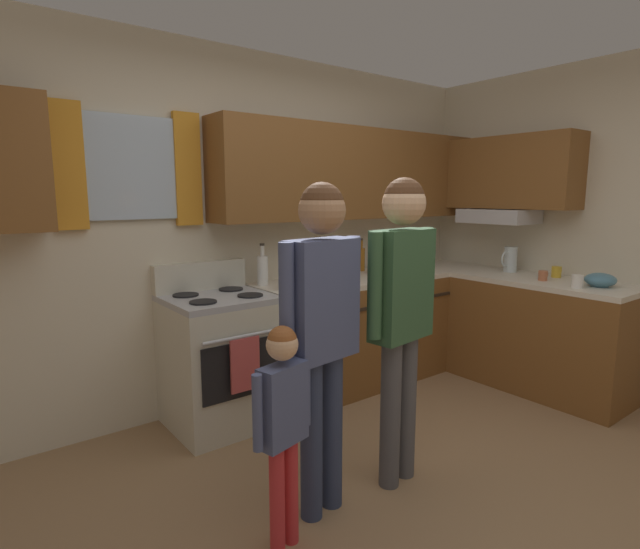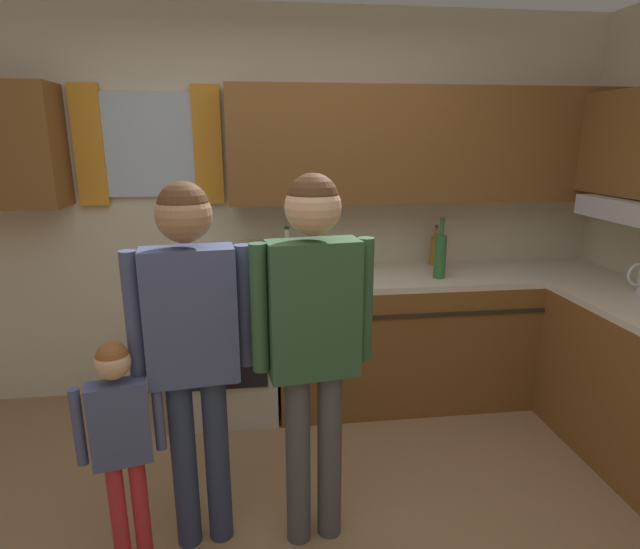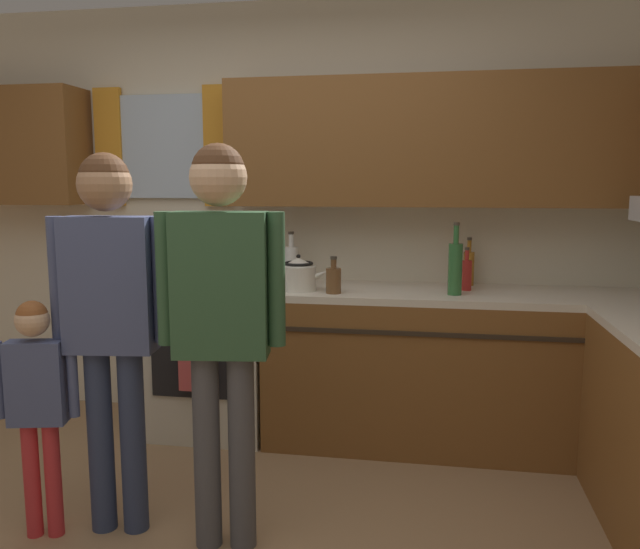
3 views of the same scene
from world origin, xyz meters
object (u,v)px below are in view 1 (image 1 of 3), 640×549
at_px(adult_holding_child, 322,312).
at_px(adult_in_plaid, 401,296).
at_px(bottle_sauce_red, 374,263).
at_px(water_pitcher, 510,259).
at_px(mug_mustard_yellow, 557,272).
at_px(cup_terracotta, 543,276).
at_px(mixing_bowl, 600,280).
at_px(stovetop_kettle, 295,276).
at_px(bottle_oil_amber, 361,258).
at_px(stove_oven, 220,358).
at_px(mug_ceramic_white, 578,281).
at_px(small_child, 283,412).
at_px(bottle_wine_green, 382,259).
at_px(bottle_milk_white, 263,269).
at_px(bottle_squat_brown, 323,277).

bearing_deg(adult_holding_child, adult_in_plaid, -4.74).
xyz_separation_m(bottle_sauce_red, adult_in_plaid, (-1.02, -1.27, 0.05)).
bearing_deg(water_pitcher, mug_mustard_yellow, -83.37).
distance_m(cup_terracotta, water_pitcher, 0.45).
bearing_deg(bottle_sauce_red, mixing_bowl, -58.36).
bearing_deg(stovetop_kettle, cup_terracotta, -27.01).
xyz_separation_m(bottle_oil_amber, mug_mustard_yellow, (1.02, -1.23, -0.06)).
distance_m(stove_oven, cup_terracotta, 2.55).
distance_m(bottle_oil_amber, mug_ceramic_white, 1.70).
bearing_deg(mug_mustard_yellow, cup_terracotta, -176.84).
xyz_separation_m(adult_holding_child, small_child, (-0.29, -0.10, -0.38)).
distance_m(bottle_wine_green, mixing_bowl, 1.61).
relative_size(mug_ceramic_white, adult_in_plaid, 0.08).
relative_size(bottle_sauce_red, bottle_milk_white, 0.78).
bearing_deg(mug_mustard_yellow, stove_oven, 158.24).
height_order(bottle_sauce_red, cup_terracotta, bottle_sauce_red).
bearing_deg(stovetop_kettle, adult_in_plaid, -94.49).
bearing_deg(bottle_oil_amber, stovetop_kettle, -159.54).
height_order(bottle_milk_white, cup_terracotta, bottle_milk_white).
bearing_deg(bottle_milk_white, small_child, -118.31).
relative_size(cup_terracotta, stovetop_kettle, 0.40).
bearing_deg(mixing_bowl, water_pitcher, 82.36).
xyz_separation_m(cup_terracotta, water_pitcher, (0.19, 0.41, 0.07)).
relative_size(bottle_sauce_red, adult_in_plaid, 0.15).
relative_size(stove_oven, bottle_wine_green, 2.79).
bearing_deg(mug_mustard_yellow, adult_in_plaid, -173.93).
height_order(bottle_squat_brown, adult_holding_child, adult_holding_child).
bearing_deg(small_child, adult_in_plaid, 4.56).
bearing_deg(water_pitcher, bottle_sauce_red, 146.78).
distance_m(bottle_squat_brown, water_pitcher, 1.78).
distance_m(stove_oven, mug_ceramic_white, 2.61).
relative_size(bottle_wine_green, small_child, 0.38).
relative_size(cup_terracotta, mug_mustard_yellow, 0.91).
bearing_deg(mixing_bowl, bottle_squat_brown, 143.01).
height_order(bottle_wine_green, small_child, bottle_wine_green).
bearing_deg(stove_oven, mixing_bowl, -30.72).
distance_m(stove_oven, bottle_wine_green, 1.53).
distance_m(bottle_milk_white, mixing_bowl, 2.48).
xyz_separation_m(bottle_oil_amber, bottle_sauce_red, (-0.02, -0.18, -0.02)).
xyz_separation_m(stove_oven, bottle_sauce_red, (1.48, 0.04, 0.53)).
xyz_separation_m(stove_oven, mixing_bowl, (2.37, -1.41, 0.48)).
height_order(bottle_oil_amber, stovetop_kettle, bottle_oil_amber).
distance_m(bottle_squat_brown, bottle_wine_green, 0.66).
bearing_deg(small_child, bottle_oil_amber, 39.60).
bearing_deg(small_child, mug_ceramic_white, -0.91).
distance_m(bottle_milk_white, adult_holding_child, 1.41).
xyz_separation_m(stovetop_kettle, small_child, (-0.88, -1.16, -0.35)).
bearing_deg(bottle_squat_brown, bottle_milk_white, 133.21).
relative_size(bottle_squat_brown, adult_in_plaid, 0.12).
height_order(bottle_sauce_red, small_child, bottle_sauce_red).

